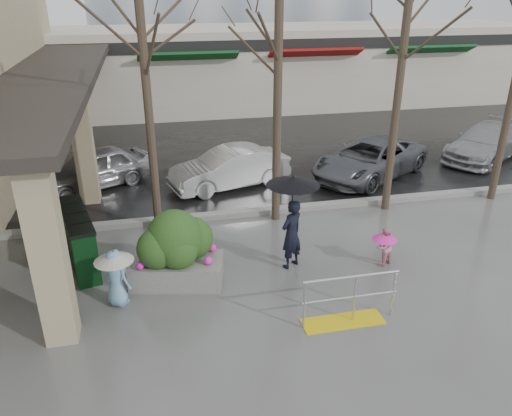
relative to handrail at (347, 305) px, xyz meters
name	(u,v)px	position (x,y,z in m)	size (l,w,h in m)	color
ground	(263,296)	(-1.36, 1.20, -0.38)	(120.00, 120.00, 0.00)	#51514F
street_asphalt	(180,93)	(-1.36, 23.20, -0.37)	(120.00, 36.00, 0.01)	black
curb	(231,214)	(-1.36, 5.20, -0.30)	(120.00, 0.30, 0.15)	gray
canopy_slab	(50,69)	(-6.16, 9.20, 3.25)	(2.80, 18.00, 0.25)	#2D2823
pillar_front	(49,254)	(-5.26, 0.70, 1.37)	(0.55, 0.55, 3.50)	tan
pillar_back	(84,145)	(-5.26, 7.20, 1.37)	(0.55, 0.55, 3.50)	tan
storefront_row	(222,68)	(0.64, 19.17, 1.64)	(34.00, 6.74, 4.00)	beige
handrail	(347,305)	(0.00, 0.00, 0.00)	(1.90, 0.50, 1.03)	yellow
tree_west	(141,27)	(-3.36, 4.80, 4.71)	(3.20, 3.20, 6.80)	#382B21
tree_midwest	(279,18)	(-0.16, 4.80, 4.86)	(3.20, 3.20, 7.00)	#382B21
tree_mideast	(405,32)	(3.14, 4.80, 4.48)	(3.20, 3.20, 6.50)	#382B21
woman	(292,214)	(-0.46, 2.25, 0.95)	(1.18, 1.18, 2.24)	black
child_pink	(384,244)	(1.64, 1.86, 0.17)	(0.58, 0.58, 0.92)	pink
child_blue	(115,272)	(-4.29, 1.56, 0.37)	(0.79, 0.79, 1.23)	#78ADD6
planter	(176,249)	(-3.05, 2.14, 0.44)	(2.11, 1.37, 1.70)	gray
news_boxes	(79,239)	(-5.17, 3.40, 0.27)	(1.06, 2.38, 1.29)	#0C3615
car_a	(92,169)	(-5.25, 8.37, 0.25)	(1.49, 3.70, 1.26)	#9F9EA3
car_b	(229,168)	(-0.99, 7.46, 0.25)	(1.33, 3.82, 1.26)	silver
car_c	(370,159)	(3.76, 7.36, 0.25)	(2.09, 4.53, 1.26)	#5C5E64
car_d	(486,142)	(8.79, 8.23, 0.25)	(1.77, 4.34, 1.26)	#A2A1A6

